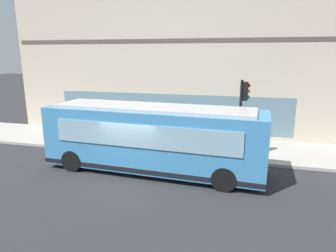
{
  "coord_description": "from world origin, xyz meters",
  "views": [
    {
      "loc": [
        -11.68,
        -4.63,
        5.32
      ],
      "look_at": [
        2.36,
        -1.05,
        1.79
      ],
      "focal_mm": 31.62,
      "sensor_mm": 36.0,
      "label": 1
    }
  ],
  "objects_px": {
    "traffic_light_near_corner": "(243,104)",
    "fire_hydrant": "(263,137)",
    "city_bus_nearside": "(153,139)",
    "pedestrian_near_building_entrance": "(187,131)",
    "pedestrian_near_hydrant": "(99,126)",
    "newspaper_vending_box": "(222,139)"
  },
  "relations": [
    {
      "from": "pedestrian_near_hydrant",
      "to": "fire_hydrant",
      "type": "bearing_deg",
      "value": -78.35
    },
    {
      "from": "traffic_light_near_corner",
      "to": "city_bus_nearside",
      "type": "bearing_deg",
      "value": 121.4
    },
    {
      "from": "pedestrian_near_hydrant",
      "to": "newspaper_vending_box",
      "type": "xyz_separation_m",
      "value": [
        0.64,
        -7.42,
        -0.45
      ]
    },
    {
      "from": "traffic_light_near_corner",
      "to": "pedestrian_near_hydrant",
      "type": "xyz_separation_m",
      "value": [
        1.12,
        8.48,
        -1.86
      ]
    },
    {
      "from": "traffic_light_near_corner",
      "to": "pedestrian_near_building_entrance",
      "type": "xyz_separation_m",
      "value": [
        1.18,
        3.01,
        -1.85
      ]
    },
    {
      "from": "pedestrian_near_hydrant",
      "to": "pedestrian_near_building_entrance",
      "type": "relative_size",
      "value": 0.99
    },
    {
      "from": "traffic_light_near_corner",
      "to": "fire_hydrant",
      "type": "height_order",
      "value": "traffic_light_near_corner"
    },
    {
      "from": "pedestrian_near_hydrant",
      "to": "pedestrian_near_building_entrance",
      "type": "height_order",
      "value": "pedestrian_near_building_entrance"
    },
    {
      "from": "fire_hydrant",
      "to": "newspaper_vending_box",
      "type": "relative_size",
      "value": 0.82
    },
    {
      "from": "fire_hydrant",
      "to": "pedestrian_near_hydrant",
      "type": "bearing_deg",
      "value": 101.65
    },
    {
      "from": "city_bus_nearside",
      "to": "traffic_light_near_corner",
      "type": "xyz_separation_m",
      "value": [
        2.4,
        -3.93,
        1.36
      ]
    },
    {
      "from": "traffic_light_near_corner",
      "to": "pedestrian_near_hydrant",
      "type": "distance_m",
      "value": 8.75
    },
    {
      "from": "pedestrian_near_building_entrance",
      "to": "city_bus_nearside",
      "type": "bearing_deg",
      "value": 165.64
    },
    {
      "from": "fire_hydrant",
      "to": "pedestrian_near_building_entrance",
      "type": "xyz_separation_m",
      "value": [
        -1.94,
        4.27,
        0.55
      ]
    },
    {
      "from": "fire_hydrant",
      "to": "pedestrian_near_hydrant",
      "type": "height_order",
      "value": "pedestrian_near_hydrant"
    },
    {
      "from": "city_bus_nearside",
      "to": "pedestrian_near_hydrant",
      "type": "xyz_separation_m",
      "value": [
        3.51,
        4.55,
        -0.5
      ]
    },
    {
      "from": "fire_hydrant",
      "to": "city_bus_nearside",
      "type": "bearing_deg",
      "value": 136.79
    },
    {
      "from": "pedestrian_near_hydrant",
      "to": "pedestrian_near_building_entrance",
      "type": "xyz_separation_m",
      "value": [
        0.07,
        -5.47,
        0.01
      ]
    },
    {
      "from": "city_bus_nearside",
      "to": "pedestrian_near_building_entrance",
      "type": "distance_m",
      "value": 3.73
    },
    {
      "from": "city_bus_nearside",
      "to": "fire_hydrant",
      "type": "relative_size",
      "value": 13.74
    },
    {
      "from": "traffic_light_near_corner",
      "to": "pedestrian_near_building_entrance",
      "type": "height_order",
      "value": "traffic_light_near_corner"
    },
    {
      "from": "city_bus_nearside",
      "to": "newspaper_vending_box",
      "type": "relative_size",
      "value": 11.29
    }
  ]
}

